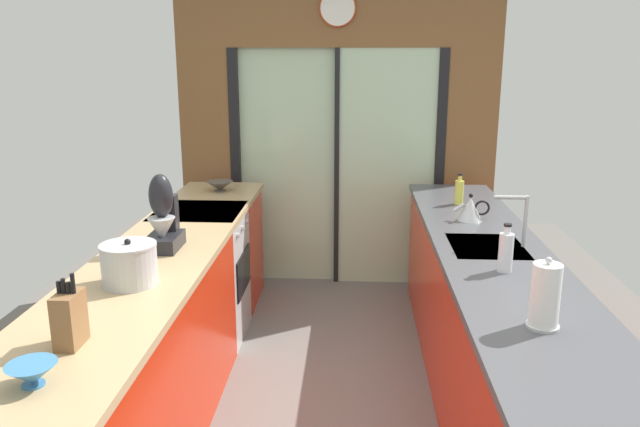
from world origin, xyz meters
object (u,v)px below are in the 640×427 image
(soap_bottle_far, at_px, (459,192))
(mixing_bowl_far, at_px, (220,186))
(oven_range, at_px, (202,275))
(knife_block, at_px, (69,319))
(soap_bottle_near, at_px, (506,251))
(kettle, at_px, (470,209))
(paper_towel_roll, at_px, (545,296))
(stand_mixer, at_px, (163,220))
(stock_pot, at_px, (129,264))
(mixing_bowl_near, at_px, (32,374))

(soap_bottle_far, bearing_deg, mixing_bowl_far, 169.68)
(oven_range, relative_size, soap_bottle_far, 4.18)
(knife_block, bearing_deg, soap_bottle_near, 26.58)
(oven_range, bearing_deg, kettle, -4.98)
(soap_bottle_near, bearing_deg, mixing_bowl_far, 136.07)
(oven_range, height_order, soap_bottle_near, soap_bottle_near)
(mixing_bowl_far, distance_m, soap_bottle_near, 2.47)
(knife_block, relative_size, paper_towel_roll, 0.97)
(mixing_bowl_far, xyz_separation_m, stand_mixer, (0.00, -1.44, 0.12))
(soap_bottle_far, bearing_deg, paper_towel_roll, -90.00)
(oven_range, xyz_separation_m, stock_pot, (0.02, -1.38, 0.56))
(mixing_bowl_near, distance_m, kettle, 2.78)
(soap_bottle_far, relative_size, paper_towel_roll, 0.76)
(stand_mixer, xyz_separation_m, soap_bottle_far, (1.78, 1.12, -0.07))
(kettle, height_order, soap_bottle_far, soap_bottle_far)
(mixing_bowl_far, height_order, stand_mixer, stand_mixer)
(oven_range, xyz_separation_m, soap_bottle_far, (1.80, 0.28, 0.56))
(oven_range, relative_size, stock_pot, 3.55)
(mixing_bowl_near, bearing_deg, knife_block, 89.98)
(mixing_bowl_near, xyz_separation_m, knife_block, (0.00, 0.29, 0.06))
(soap_bottle_near, bearing_deg, mixing_bowl_near, -146.53)
(knife_block, xyz_separation_m, soap_bottle_far, (1.78, 2.28, -0.01))
(mixing_bowl_far, bearing_deg, stock_pot, -90.00)
(oven_range, xyz_separation_m, paper_towel_roll, (1.80, -1.75, 0.59))
(soap_bottle_near, bearing_deg, knife_block, -153.42)
(kettle, bearing_deg, stand_mixer, -158.93)
(oven_range, height_order, stand_mixer, stand_mixer)
(stand_mixer, distance_m, paper_towel_roll, 2.00)
(mixing_bowl_far, height_order, kettle, kettle)
(oven_range, bearing_deg, mixing_bowl_near, -89.54)
(stand_mixer, height_order, soap_bottle_near, stand_mixer)
(stock_pot, relative_size, soap_bottle_far, 1.18)
(soap_bottle_far, xyz_separation_m, paper_towel_roll, (0.00, -2.03, 0.04))
(knife_block, relative_size, stand_mixer, 0.67)
(kettle, bearing_deg, soap_bottle_near, -90.11)
(stand_mixer, height_order, soap_bottle_far, stand_mixer)
(mixing_bowl_far, height_order, soap_bottle_far, soap_bottle_far)
(mixing_bowl_near, distance_m, knife_block, 0.29)
(knife_block, distance_m, stock_pot, 0.62)
(oven_range, distance_m, knife_block, 2.08)
(oven_range, distance_m, soap_bottle_far, 1.90)
(stock_pot, distance_m, soap_bottle_far, 2.43)
(soap_bottle_near, xyz_separation_m, soap_bottle_far, (-0.00, 1.39, -0.01))
(paper_towel_roll, bearing_deg, soap_bottle_far, 90.00)
(paper_towel_roll, bearing_deg, mixing_bowl_far, 127.08)
(oven_range, xyz_separation_m, mixing_bowl_near, (0.02, -2.29, 0.51))
(mixing_bowl_near, relative_size, paper_towel_roll, 0.56)
(oven_range, relative_size, knife_block, 3.27)
(kettle, bearing_deg, paper_towel_roll, -90.06)
(mixing_bowl_near, xyz_separation_m, soap_bottle_far, (1.78, 2.57, 0.05))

